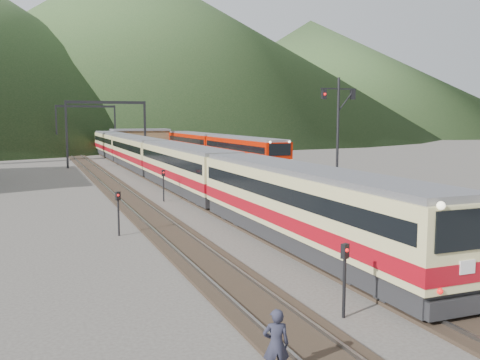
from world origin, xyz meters
name	(u,v)px	position (x,y,z in m)	size (l,w,h in m)	color
ground	(471,328)	(0.00, 0.00, 0.00)	(400.00, 400.00, 0.00)	#47423D
track_main	(158,178)	(0.00, 40.00, 0.07)	(2.60, 200.00, 0.23)	black
track_far	(106,181)	(-5.00, 40.00, 0.07)	(2.60, 200.00, 0.23)	black
track_second	(266,174)	(11.50, 40.00, 0.07)	(2.60, 200.00, 0.23)	black
platform	(219,174)	(5.60, 38.00, 0.50)	(8.00, 100.00, 1.00)	gray
gantry_near	(106,121)	(-2.85, 55.00, 5.59)	(9.55, 0.25, 8.00)	black
gantry_far	(86,120)	(-2.85, 80.00, 5.59)	(9.55, 0.25, 8.00)	black
station_shed	(140,138)	(5.60, 78.00, 2.57)	(9.40, 4.40, 3.10)	brown
hill_b	(127,45)	(30.00, 230.00, 37.50)	(220.00, 220.00, 75.00)	#26441F
hill_c	(310,76)	(110.00, 210.00, 25.00)	(160.00, 160.00, 50.00)	#26441F
main_train	(157,158)	(0.00, 40.45, 2.02)	(2.93, 80.34, 3.58)	#CAC07F
second_train	(216,148)	(11.50, 56.30, 1.99)	(2.89, 39.39, 3.53)	#A51300
signal_mast	(338,130)	(3.89, 13.64, 5.33)	(2.20, 0.22, 7.11)	black
short_signal_a	(345,270)	(-2.95, 2.05, 1.46)	(0.26, 0.23, 2.27)	black
short_signal_b	(163,181)	(-2.77, 26.04, 1.46)	(0.23, 0.17, 2.27)	black
short_signal_c	(118,207)	(-7.51, 15.89, 1.46)	(0.26, 0.23, 2.27)	black
worker	(276,345)	(-6.50, -0.69, 0.85)	(0.62, 0.41, 1.69)	#242534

